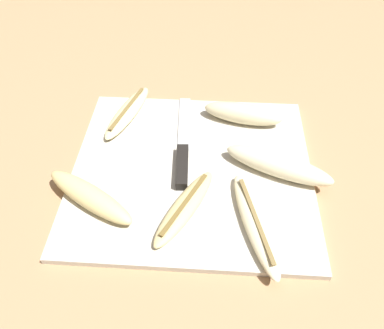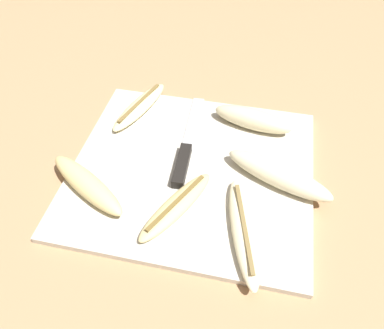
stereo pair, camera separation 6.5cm
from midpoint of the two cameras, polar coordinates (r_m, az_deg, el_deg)
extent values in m
plane|color=tan|center=(0.66, 2.79, -1.43)|extent=(4.00, 4.00, 0.00)
cube|color=beige|center=(0.66, 2.81, -1.09)|extent=(0.41, 0.38, 0.01)
cube|color=black|center=(0.64, 1.32, -0.31)|extent=(0.02, 0.09, 0.02)
cube|color=#B7BABF|center=(0.73, 2.71, 6.26)|extent=(0.03, 0.15, 0.00)
ellipsoid|color=beige|center=(0.58, 11.11, -10.04)|extent=(0.09, 0.20, 0.02)
cube|color=olive|center=(0.57, 11.28, -9.40)|extent=(0.05, 0.15, 0.00)
ellipsoid|color=#EDD689|center=(0.62, -12.90, -3.12)|extent=(0.17, 0.12, 0.03)
ellipsoid|color=beige|center=(0.76, -5.56, 8.69)|extent=(0.09, 0.17, 0.02)
cube|color=olive|center=(0.76, -5.62, 9.31)|extent=(0.05, 0.13, 0.00)
ellipsoid|color=beige|center=(0.73, 11.76, 6.67)|extent=(0.16, 0.07, 0.04)
ellipsoid|color=beige|center=(0.64, 15.89, -1.90)|extent=(0.19, 0.11, 0.04)
ellipsoid|color=#DBC684|center=(0.59, 0.73, -6.50)|extent=(0.11, 0.17, 0.02)
cube|color=brown|center=(0.58, 0.74, -5.91)|extent=(0.07, 0.12, 0.00)
camera|label=1|loc=(0.03, -87.13, 3.20)|focal=35.00mm
camera|label=2|loc=(0.03, 92.87, -3.20)|focal=35.00mm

